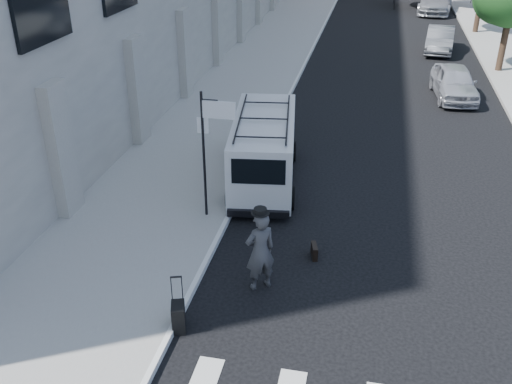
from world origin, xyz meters
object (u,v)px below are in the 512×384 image
at_px(suitcase, 178,317).
at_px(cargo_van, 264,148).
at_px(parked_car_a, 454,82).
at_px(parked_car_c, 436,1).
at_px(briefcase, 314,251).
at_px(businessman, 260,251).
at_px(parked_car_b, 440,40).

bearing_deg(suitcase, cargo_van, 69.22).
relative_size(suitcase, parked_car_a, 0.29).
bearing_deg(suitcase, parked_car_c, 60.90).
height_order(briefcase, parked_car_a, parked_car_a).
relative_size(briefcase, cargo_van, 0.08).
xyz_separation_m(businessman, parked_car_b, (5.55, 23.31, -0.29)).
bearing_deg(briefcase, businessman, -140.76).
distance_m(suitcase, parked_car_a, 18.11).
bearing_deg(parked_car_a, parked_car_c, 83.49).
height_order(businessman, suitcase, businessman).
height_order(parked_car_a, parked_car_b, parked_car_a).
height_order(businessman, parked_car_b, businessman).
distance_m(businessman, suitcase, 2.30).
bearing_deg(parked_car_b, parked_car_c, 93.45).
height_order(cargo_van, parked_car_a, cargo_van).
relative_size(briefcase, parked_car_c, 0.08).
xyz_separation_m(cargo_van, parked_car_b, (6.53, 17.90, -0.41)).
xyz_separation_m(businessman, suitcase, (-1.35, -1.74, -0.65)).
relative_size(businessman, suitcase, 1.62).
height_order(parked_car_a, parked_car_c, parked_car_c).
bearing_deg(cargo_van, briefcase, -70.43).
bearing_deg(cargo_van, parked_car_a, 48.07).
distance_m(parked_car_a, parked_car_b, 8.31).
height_order(businessman, parked_car_c, businessman).
bearing_deg(businessman, parked_car_c, -136.63).
bearing_deg(parked_car_a, parked_car_b, 85.02).
height_order(businessman, cargo_van, cargo_van).
xyz_separation_m(briefcase, parked_car_a, (4.48, 13.55, 0.53)).
bearing_deg(parked_car_c, briefcase, -91.31).
bearing_deg(parked_car_c, parked_car_a, -84.43).
bearing_deg(cargo_van, businessman, -87.52).
bearing_deg(parked_car_c, cargo_van, -96.13).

